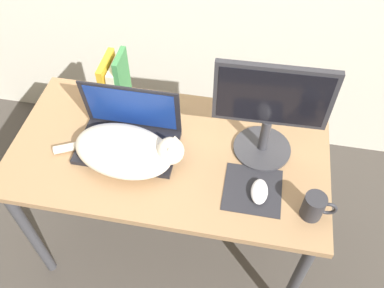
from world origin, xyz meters
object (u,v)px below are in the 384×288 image
object	(u,v)px
laptop	(129,135)
cat	(127,150)
book_row	(115,82)
computer_mouse	(259,192)
mug	(314,206)
external_monitor	(270,109)

from	to	relation	value
laptop	cat	size ratio (longest dim) A/B	0.75
cat	book_row	bearing A→B (deg)	113.82
book_row	computer_mouse	bearing A→B (deg)	-30.14
laptop	mug	bearing A→B (deg)	-15.51
computer_mouse	book_row	xyz separation A→B (m)	(-0.63, 0.36, 0.09)
external_monitor	computer_mouse	world-z (taller)	external_monitor
computer_mouse	mug	world-z (taller)	mug
external_monitor	book_row	bearing A→B (deg)	165.97
cat	book_row	size ratio (longest dim) A/B	2.06
mug	cat	bearing A→B (deg)	170.54
laptop	book_row	bearing A→B (deg)	117.22
computer_mouse	mug	distance (m)	0.19
cat	laptop	bearing A→B (deg)	103.80
laptop	mug	xyz separation A→B (m)	(0.70, -0.19, 0.00)
book_row	mug	distance (m)	0.91
cat	external_monitor	bearing A→B (deg)	16.17
computer_mouse	book_row	size ratio (longest dim) A/B	0.43
cat	computer_mouse	size ratio (longest dim) A/B	4.80
external_monitor	book_row	xyz separation A→B (m)	(-0.62, 0.16, -0.11)
laptop	mug	size ratio (longest dim) A/B	3.28
cat	computer_mouse	world-z (taller)	cat
external_monitor	book_row	world-z (taller)	external_monitor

